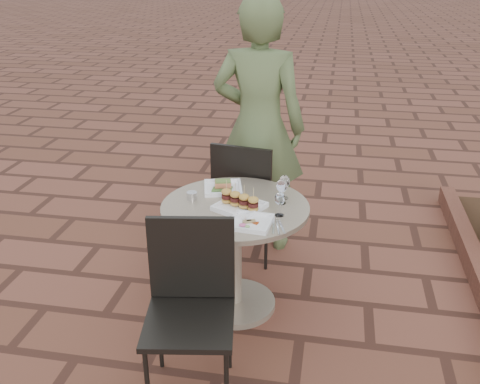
% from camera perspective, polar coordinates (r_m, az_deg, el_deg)
% --- Properties ---
extents(ground, '(60.00, 60.00, 0.00)m').
position_cam_1_polar(ground, '(3.73, 0.42, -10.58)').
color(ground, brown).
rests_on(ground, ground).
extents(cafe_table, '(0.90, 0.90, 0.73)m').
position_cam_1_polar(cafe_table, '(3.34, -0.51, -5.24)').
color(cafe_table, gray).
rests_on(cafe_table, ground).
extents(chair_far, '(0.51, 0.51, 0.93)m').
position_cam_1_polar(chair_far, '(3.85, 0.62, -0.02)').
color(chair_far, black).
rests_on(chair_far, ground).
extents(chair_near, '(0.51, 0.51, 0.93)m').
position_cam_1_polar(chair_near, '(2.75, -5.30, -10.81)').
color(chair_near, black).
rests_on(chair_near, ground).
extents(diner, '(0.73, 0.52, 1.91)m').
position_cam_1_polar(diner, '(3.97, 2.01, 6.92)').
color(diner, '#495931').
rests_on(diner, ground).
extents(plate_salmon, '(0.29, 0.29, 0.07)m').
position_cam_1_polar(plate_salmon, '(3.44, -1.83, 0.52)').
color(plate_salmon, white).
rests_on(plate_salmon, cafe_table).
extents(plate_sliders, '(0.34, 0.34, 0.16)m').
position_cam_1_polar(plate_sliders, '(3.17, -0.03, -1.16)').
color(plate_sliders, white).
rests_on(plate_sliders, cafe_table).
extents(plate_tuna, '(0.25, 0.25, 0.03)m').
position_cam_1_polar(plate_tuna, '(3.00, 1.15, -3.21)').
color(plate_tuna, white).
rests_on(plate_tuna, cafe_table).
extents(wine_glass_right, '(0.06, 0.06, 0.15)m').
position_cam_1_polar(wine_glass_right, '(3.07, 4.28, -0.78)').
color(wine_glass_right, white).
rests_on(wine_glass_right, cafe_table).
extents(wine_glass_mid, '(0.07, 0.07, 0.16)m').
position_cam_1_polar(wine_glass_mid, '(3.22, 4.48, 0.60)').
color(wine_glass_mid, white).
rests_on(wine_glass_mid, cafe_table).
extents(wine_glass_far, '(0.07, 0.07, 0.15)m').
position_cam_1_polar(wine_glass_far, '(3.29, 4.76, 1.05)').
color(wine_glass_far, white).
rests_on(wine_glass_far, cafe_table).
extents(steel_ramekin, '(0.08, 0.08, 0.05)m').
position_cam_1_polar(steel_ramekin, '(3.31, -5.15, -0.40)').
color(steel_ramekin, silver).
rests_on(steel_ramekin, cafe_table).
extents(cutlery_set, '(0.13, 0.20, 0.00)m').
position_cam_1_polar(cutlery_set, '(2.98, 4.04, -3.71)').
color(cutlery_set, silver).
rests_on(cutlery_set, cafe_table).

